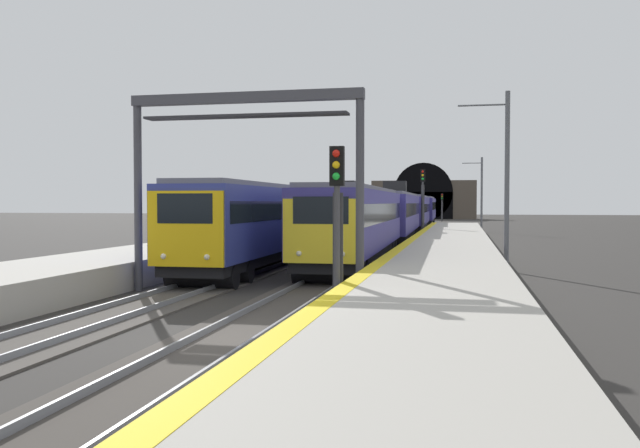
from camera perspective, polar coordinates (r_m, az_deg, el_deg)
ground_plane at (r=15.45m, az=-7.62°, el=-9.84°), size 320.00×320.00×0.00m
platform_right at (r=14.50m, az=8.99°, el=-8.57°), size 112.00×4.64×1.02m
platform_right_edge_strip at (r=14.67m, az=0.85°, el=-6.40°), size 112.00×0.50×0.01m
track_main_line at (r=15.44m, az=-7.62°, el=-9.69°), size 160.00×2.79×0.21m
track_adjacent_line at (r=17.32m, az=-21.08°, el=-8.53°), size 160.00×2.82×0.21m
train_main_approaching at (r=61.12m, az=7.32°, el=0.99°), size 75.41×3.24×4.77m
train_adjacent_platform at (r=54.12m, az=2.17°, el=0.98°), size 64.26×3.17×4.87m
railway_signal_near at (r=17.65m, az=1.47°, el=0.87°), size 0.39×0.38×4.62m
railway_signal_mid at (r=56.10m, az=8.80°, el=2.26°), size 0.39×0.38×5.89m
railway_signal_far at (r=109.48m, az=10.43°, el=1.67°), size 0.39×0.38×4.58m
overhead_signal_gantry at (r=22.81m, az=-6.48°, el=6.94°), size 0.70×8.19×6.85m
tunnel_portal at (r=127.48m, az=8.88°, el=2.09°), size 3.06×19.59×10.97m
catenary_mast_near at (r=71.80m, az=13.68°, el=2.55°), size 0.22×2.13×7.86m
catenary_mast_far at (r=31.15m, az=15.68°, el=3.74°), size 0.22×2.30×8.13m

